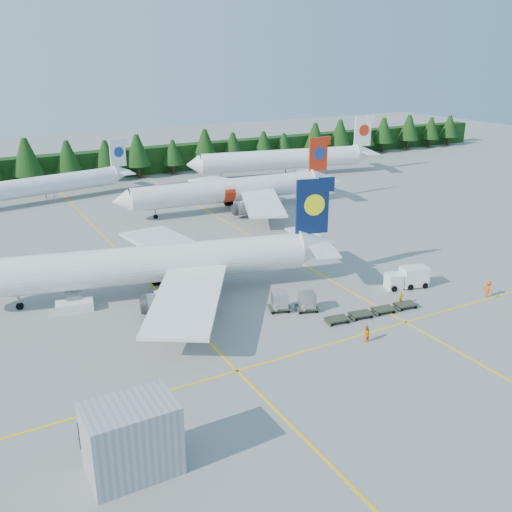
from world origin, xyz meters
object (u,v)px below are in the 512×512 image
airliner_navy (140,266)px  airstairs (74,303)px  airliner_red (223,191)px  service_truck (407,278)px

airliner_navy → airstairs: 8.21m
airliner_red → service_truck: airliner_red is taller
service_truck → airliner_red: bearing=110.2°
airliner_navy → airstairs: airliner_navy is taller
airliner_navy → airstairs: size_ratio=7.38×
airliner_red → service_truck: (4.00, -42.40, -2.33)m
airliner_red → airliner_navy: bearing=-126.0°
airliner_red → service_truck: size_ratio=7.50×
airstairs → airliner_navy: bearing=8.6°
service_truck → airstairs: bearing=175.0°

